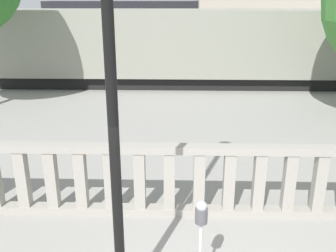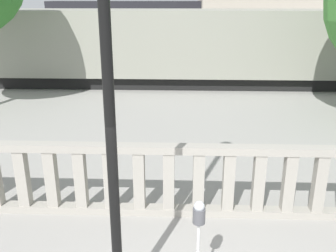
% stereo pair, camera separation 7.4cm
% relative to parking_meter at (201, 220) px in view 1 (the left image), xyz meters
% --- Properties ---
extents(balustrade, '(12.64, 0.24, 1.38)m').
position_rel_parking_meter_xyz_m(balustrade, '(0.08, 1.87, -0.40)').
color(balustrade, '#9E998E').
rests_on(balustrade, ground).
extents(parking_meter, '(0.17, 0.17, 1.37)m').
position_rel_parking_meter_xyz_m(parking_meter, '(0.00, 0.00, 0.00)').
color(parking_meter, silver).
rests_on(parking_meter, ground).
extents(train_near, '(23.01, 3.01, 3.92)m').
position_rel_parking_meter_xyz_m(train_near, '(-0.22, 12.81, 0.66)').
color(train_near, black).
rests_on(train_near, ground).
extents(train_far, '(19.68, 2.69, 4.12)m').
position_rel_parking_meter_xyz_m(train_far, '(-1.03, 27.42, 0.77)').
color(train_far, black).
rests_on(train_far, ground).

